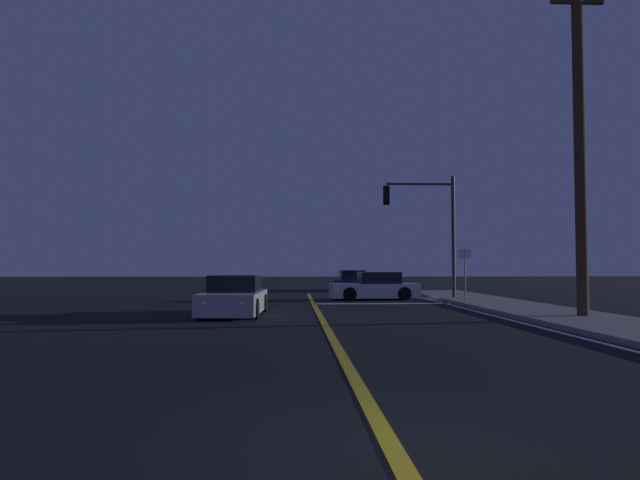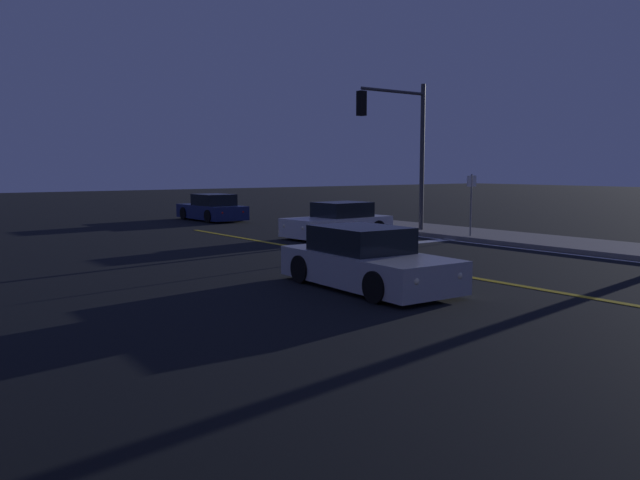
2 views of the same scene
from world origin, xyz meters
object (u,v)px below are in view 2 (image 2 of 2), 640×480
object	(u,v)px
car_mid_block_white	(338,222)
traffic_signal_near_right	(401,134)
car_following_oncoming_navy	(212,209)
street_sign_corner	(471,196)
car_far_approaching_silver	(366,261)

from	to	relation	value
car_mid_block_white	traffic_signal_near_right	distance (m)	4.24
car_following_oncoming_navy	street_sign_corner	distance (m)	14.19
traffic_signal_near_right	street_sign_corner	distance (m)	3.74
car_far_approaching_silver	traffic_signal_near_right	world-z (taller)	traffic_signal_near_right
car_following_oncoming_navy	traffic_signal_near_right	world-z (taller)	traffic_signal_near_right
traffic_signal_near_right	street_sign_corner	bearing A→B (deg)	107.52
street_sign_corner	car_far_approaching_silver	bearing A→B (deg)	-152.30
car_mid_block_white	street_sign_corner	distance (m)	5.02
car_far_approaching_silver	car_following_oncoming_navy	size ratio (longest dim) A/B	1.02
car_far_approaching_silver	car_mid_block_white	xyz separation A→B (m)	(5.97, 8.48, -0.00)
car_following_oncoming_navy	street_sign_corner	world-z (taller)	street_sign_corner
street_sign_corner	car_following_oncoming_navy	bearing A→B (deg)	104.21
car_far_approaching_silver	car_mid_block_white	world-z (taller)	same
traffic_signal_near_right	car_far_approaching_silver	bearing A→B (deg)	42.33
car_mid_block_white	street_sign_corner	world-z (taller)	street_sign_corner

